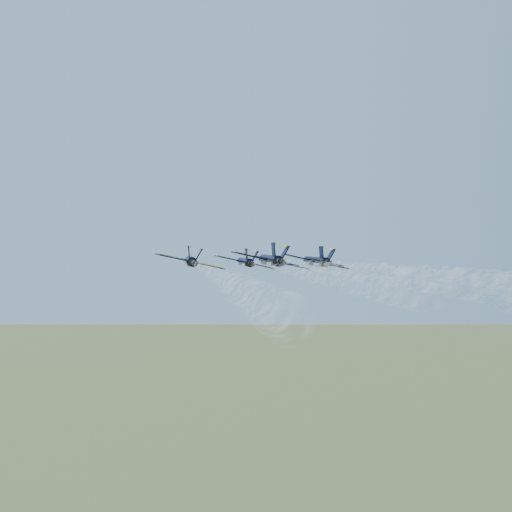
{
  "coord_description": "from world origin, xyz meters",
  "views": [
    {
      "loc": [
        2.51,
        -106.37,
        98.13
      ],
      "look_at": [
        0.42,
        3.9,
        100.56
      ],
      "focal_mm": 40.0,
      "sensor_mm": 36.0,
      "label": 1
    }
  ],
  "objects_px": {
    "jet_left": "(190,261)",
    "jet_slot": "(270,260)",
    "jet_lead": "(245,262)",
    "jet_right": "(315,261)"
  },
  "relations": [
    {
      "from": "jet_left",
      "to": "jet_right",
      "type": "bearing_deg",
      "value": -2.91
    },
    {
      "from": "jet_left",
      "to": "jet_right",
      "type": "relative_size",
      "value": 1.0
    },
    {
      "from": "jet_slot",
      "to": "jet_left",
      "type": "bearing_deg",
      "value": 131.55
    },
    {
      "from": "jet_slot",
      "to": "jet_lead",
      "type": "bearing_deg",
      "value": 90.69
    },
    {
      "from": "jet_lead",
      "to": "jet_left",
      "type": "distance_m",
      "value": 18.03
    },
    {
      "from": "jet_lead",
      "to": "jet_right",
      "type": "bearing_deg",
      "value": -50.87
    },
    {
      "from": "jet_lead",
      "to": "jet_slot",
      "type": "relative_size",
      "value": 1.0
    },
    {
      "from": "jet_left",
      "to": "jet_slot",
      "type": "bearing_deg",
      "value": -48.45
    },
    {
      "from": "jet_lead",
      "to": "jet_left",
      "type": "bearing_deg",
      "value": -132.82
    },
    {
      "from": "jet_right",
      "to": "jet_left",
      "type": "bearing_deg",
      "value": 177.09
    }
  ]
}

